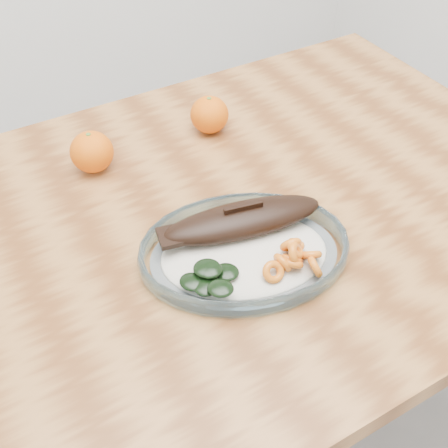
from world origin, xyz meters
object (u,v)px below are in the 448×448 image
object	(u,v)px
dining_table	(225,251)
orange_right	(209,115)
plated_meal	(244,248)
orange_left	(92,152)

from	to	relation	value
dining_table	orange_right	world-z (taller)	orange_right
plated_meal	orange_right	world-z (taller)	plated_meal
dining_table	orange_right	bearing A→B (deg)	67.44
dining_table	orange_right	size ratio (longest dim) A/B	16.66
dining_table	orange_left	distance (m)	0.29
orange_left	orange_right	distance (m)	0.23
dining_table	plated_meal	world-z (taller)	plated_meal
dining_table	orange_right	xyz separation A→B (m)	(0.09, 0.21, 0.13)
plated_meal	orange_left	size ratio (longest dim) A/B	9.44
orange_left	orange_right	xyz separation A→B (m)	(0.23, 0.00, -0.00)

